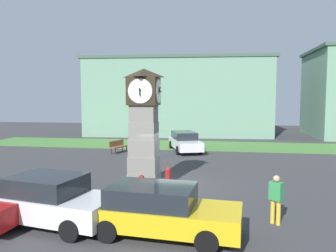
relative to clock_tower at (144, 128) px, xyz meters
name	(u,v)px	position (x,y,z in m)	size (l,w,h in m)	color
ground_plane	(172,186)	(1.17, 0.58, -2.72)	(70.75, 70.75, 0.00)	#38383A
clock_tower	(144,128)	(0.00, 0.00, 0.00)	(1.62, 1.60, 5.33)	slate
bollard_near_tower	(168,179)	(1.15, -0.41, -2.18)	(0.28, 0.28, 1.07)	maroon
bollard_mid_row	(142,188)	(0.33, -1.87, -2.19)	(0.25, 0.25, 1.07)	maroon
bollard_far_row	(121,198)	(-0.06, -3.36, -2.17)	(0.24, 0.24, 1.10)	brown
bollard_end_row	(101,210)	(-0.37, -4.40, -2.23)	(0.22, 0.22, 0.97)	#333338
car_near_tower	(52,200)	(-1.95, -4.57, -1.93)	(4.29, 2.60, 1.57)	silver
car_by_building	(160,210)	(1.61, -4.84, -1.97)	(4.67, 2.24, 1.48)	gold
car_far_lot	(185,141)	(0.69, 10.51, -1.97)	(3.11, 4.88, 1.47)	silver
bench	(118,146)	(-4.10, 8.98, -2.20)	(1.09, 1.68, 0.90)	brown
pedestrian_by_cars	(276,197)	(5.13, -3.45, -1.82)	(0.46, 0.43, 1.59)	gold
warehouse_blue_far	(178,97)	(-1.29, 21.47, 1.46)	(20.41, 7.76, 8.35)	gray
grass_verge_far	(225,146)	(3.76, 13.56, -2.70)	(42.45, 5.51, 0.04)	#477A38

